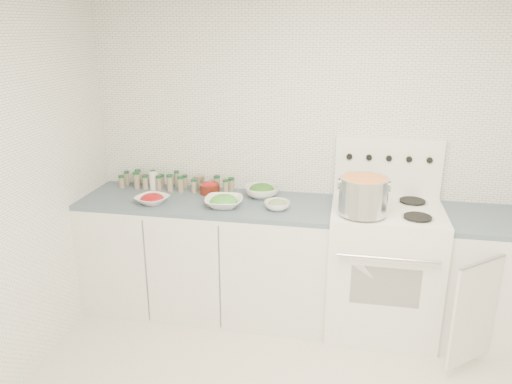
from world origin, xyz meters
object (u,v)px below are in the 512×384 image
(stove, at_px, (383,264))
(stock_pot, at_px, (363,194))
(bowl_snowpea, at_px, (224,201))
(bowl_tomato, at_px, (152,199))

(stove, relative_size, stock_pot, 4.00)
(stock_pot, xyz_separation_m, bowl_snowpea, (-0.96, 0.07, -0.14))
(stove, relative_size, bowl_tomato, 4.78)
(stove, height_order, bowl_tomato, stove)
(stock_pot, height_order, bowl_snowpea, stock_pot)
(stock_pot, distance_m, bowl_snowpea, 0.98)
(bowl_tomato, xyz_separation_m, bowl_snowpea, (0.53, 0.03, 0.01))
(stove, bearing_deg, bowl_tomato, -175.36)
(stove, height_order, bowl_snowpea, stove)
(bowl_tomato, bearing_deg, stove, 4.64)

